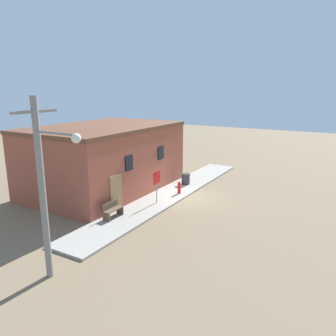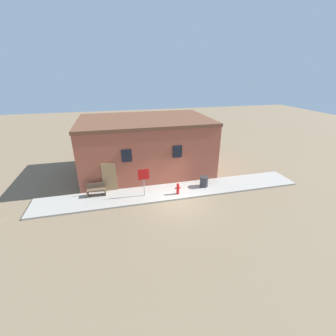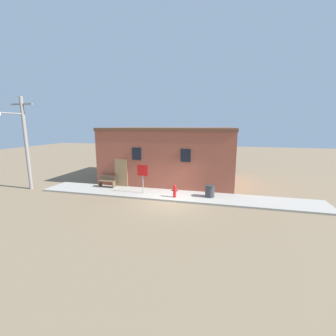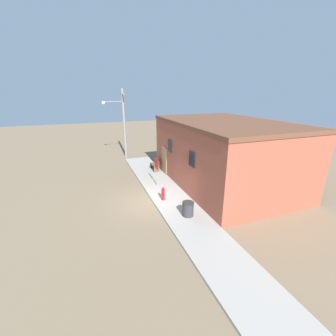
% 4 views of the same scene
% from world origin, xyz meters
% --- Properties ---
extents(ground_plane, '(80.00, 80.00, 0.00)m').
position_xyz_m(ground_plane, '(0.00, 0.00, 0.00)').
color(ground_plane, '#7A664C').
extents(sidewalk, '(18.84, 2.33, 0.12)m').
position_xyz_m(sidewalk, '(0.00, 1.17, 0.06)').
color(sidewalk, '#9E998E').
rests_on(sidewalk, ground).
extents(brick_building, '(10.49, 6.83, 4.52)m').
position_xyz_m(brick_building, '(-1.21, 5.69, 2.26)').
color(brick_building, '#9E4C38').
rests_on(brick_building, ground).
extents(fire_hydrant, '(0.42, 0.20, 0.83)m').
position_xyz_m(fire_hydrant, '(0.21, 0.64, 0.54)').
color(fire_hydrant, red).
rests_on(fire_hydrant, sidewalk).
extents(stop_sign, '(0.75, 0.06, 1.98)m').
position_xyz_m(stop_sign, '(-2.08, 0.96, 1.51)').
color(stop_sign, gray).
rests_on(stop_sign, sidewalk).
extents(bench, '(1.24, 0.44, 0.86)m').
position_xyz_m(bench, '(-5.27, 1.81, 0.54)').
color(bench, brown).
rests_on(bench, sidewalk).
extents(trash_bin, '(0.63, 0.63, 0.77)m').
position_xyz_m(trash_bin, '(2.41, 1.27, 0.51)').
color(trash_bin, '#333338').
rests_on(trash_bin, sidewalk).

